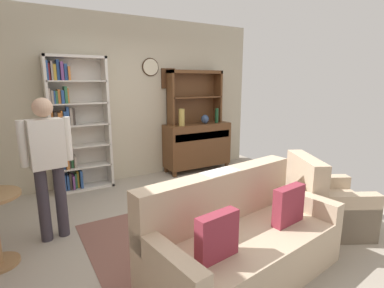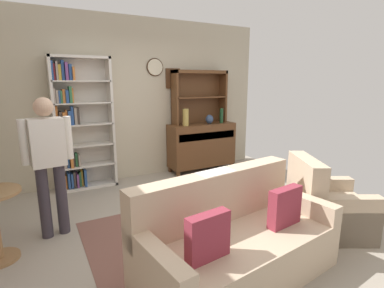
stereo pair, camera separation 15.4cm
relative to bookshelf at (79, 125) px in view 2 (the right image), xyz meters
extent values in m
cube|color=#9E9384|center=(1.00, -1.94, -1.05)|extent=(5.40, 4.60, 0.02)
cube|color=#BCB299|center=(1.00, 0.19, 0.36)|extent=(5.00, 0.06, 2.80)
cylinder|color=beige|center=(1.38, 0.14, 0.92)|extent=(0.28, 0.03, 0.28)
torus|color=#382314|center=(1.38, 0.14, 0.92)|extent=(0.31, 0.02, 0.31)
cube|color=#4C2D19|center=(1.72, 0.14, 0.73)|extent=(0.28, 0.03, 0.36)
cube|color=brown|center=(1.20, -2.24, -1.04)|extent=(2.98, 1.90, 0.01)
cube|color=silver|center=(-0.35, -0.01, 0.01)|extent=(0.04, 0.30, 2.10)
cube|color=silver|center=(0.51, -0.01, 0.01)|extent=(0.04, 0.30, 2.10)
cube|color=silver|center=(0.08, -0.01, 1.04)|extent=(0.90, 0.30, 0.04)
cube|color=silver|center=(0.08, -0.01, -1.02)|extent=(0.90, 0.30, 0.04)
cube|color=silver|center=(0.08, 0.13, 0.01)|extent=(0.90, 0.01, 2.10)
cube|color=silver|center=(0.08, -0.01, -0.66)|extent=(0.86, 0.30, 0.02)
cube|color=gold|center=(-0.31, -0.03, -0.88)|extent=(0.03, 0.18, 0.22)
cube|color=#CC7233|center=(-0.27, -0.03, -0.88)|extent=(0.04, 0.13, 0.21)
cube|color=#284C8C|center=(-0.22, -0.03, -0.87)|extent=(0.04, 0.20, 0.25)
cube|color=#284C8C|center=(-0.17, -0.03, -0.87)|extent=(0.03, 0.19, 0.23)
cube|color=#3F3833|center=(-0.13, -0.03, -0.86)|extent=(0.03, 0.18, 0.26)
cube|color=#723F7F|center=(-0.09, -0.03, -0.88)|extent=(0.03, 0.23, 0.21)
cube|color=#337247|center=(-0.05, -0.03, -0.87)|extent=(0.03, 0.12, 0.23)
cube|color=gold|center=(-0.02, -0.03, -0.86)|extent=(0.03, 0.11, 0.26)
cube|color=#284C8C|center=(0.03, -0.03, -0.85)|extent=(0.04, 0.23, 0.28)
cube|color=silver|center=(0.08, -0.01, -0.33)|extent=(0.86, 0.30, 0.02)
cube|color=#B22D33|center=(-0.30, -0.03, -0.51)|extent=(0.04, 0.18, 0.29)
cube|color=gray|center=(-0.25, -0.03, -0.54)|extent=(0.04, 0.22, 0.22)
cube|color=#284C8C|center=(-0.20, -0.03, -0.52)|extent=(0.03, 0.15, 0.26)
cube|color=#CC7233|center=(-0.16, -0.03, -0.56)|extent=(0.04, 0.23, 0.19)
cube|color=#3F3833|center=(-0.12, -0.03, -0.55)|extent=(0.02, 0.11, 0.20)
cube|color=#337247|center=(-0.08, -0.03, -0.54)|extent=(0.03, 0.11, 0.22)
cube|color=gray|center=(-0.04, -0.03, -0.56)|extent=(0.04, 0.19, 0.19)
cube|color=silver|center=(0.08, -0.01, 0.01)|extent=(0.86, 0.30, 0.02)
cube|color=#723F7F|center=(-0.31, -0.03, -0.22)|extent=(0.03, 0.22, 0.19)
cube|color=#CC7233|center=(-0.27, -0.03, -0.18)|extent=(0.02, 0.16, 0.27)
cube|color=#3F3833|center=(-0.23, -0.03, -0.20)|extent=(0.03, 0.20, 0.23)
cube|color=gold|center=(-0.19, -0.03, -0.22)|extent=(0.04, 0.16, 0.20)
cube|color=silver|center=(0.08, -0.01, 0.35)|extent=(0.86, 0.30, 0.02)
cube|color=#CC7233|center=(-0.31, -0.03, 0.17)|extent=(0.04, 0.10, 0.30)
cube|color=#3F3833|center=(-0.26, -0.03, 0.13)|extent=(0.04, 0.18, 0.21)
cube|color=#CC7233|center=(-0.21, -0.03, 0.12)|extent=(0.04, 0.22, 0.20)
cube|color=#CC7233|center=(-0.17, -0.03, 0.13)|extent=(0.03, 0.13, 0.23)
cube|color=#284C8C|center=(-0.13, -0.03, 0.13)|extent=(0.04, 0.19, 0.22)
cube|color=#284C8C|center=(-0.09, -0.03, 0.16)|extent=(0.04, 0.16, 0.28)
cube|color=gray|center=(-0.04, -0.03, 0.15)|extent=(0.04, 0.17, 0.26)
cube|color=#3F3833|center=(0.00, -0.03, 0.15)|extent=(0.04, 0.12, 0.26)
cube|color=silver|center=(0.08, -0.01, 0.68)|extent=(0.86, 0.30, 0.02)
cube|color=gray|center=(-0.31, -0.03, 0.47)|extent=(0.03, 0.21, 0.23)
cube|color=gray|center=(-0.28, -0.03, 0.45)|extent=(0.03, 0.18, 0.19)
cube|color=#284C8C|center=(-0.25, -0.03, 0.45)|extent=(0.02, 0.19, 0.19)
cube|color=#337247|center=(-0.22, -0.03, 0.45)|extent=(0.03, 0.18, 0.19)
cube|color=#CC7233|center=(-0.18, -0.03, 0.46)|extent=(0.04, 0.19, 0.21)
cube|color=#284C8C|center=(-0.14, -0.03, 0.45)|extent=(0.04, 0.23, 0.19)
cube|color=#337247|center=(-0.09, -0.03, 0.48)|extent=(0.04, 0.18, 0.25)
cube|color=#CC7233|center=(-0.06, -0.03, 0.47)|extent=(0.02, 0.14, 0.22)
cube|color=#284C8C|center=(-0.31, -0.03, 0.83)|extent=(0.03, 0.20, 0.28)
cube|color=#B22D33|center=(-0.28, -0.03, 0.81)|extent=(0.02, 0.10, 0.24)
cube|color=gray|center=(-0.25, -0.03, 0.83)|extent=(0.03, 0.16, 0.27)
cube|color=gold|center=(-0.21, -0.03, 0.81)|extent=(0.04, 0.15, 0.23)
cube|color=#284C8C|center=(-0.16, -0.03, 0.84)|extent=(0.04, 0.15, 0.29)
cube|color=#723F7F|center=(-0.12, -0.03, 0.83)|extent=(0.04, 0.23, 0.26)
cube|color=#284C8C|center=(-0.06, -0.03, 0.81)|extent=(0.04, 0.18, 0.24)
cube|color=#CC7233|center=(-0.02, -0.03, 0.79)|extent=(0.03, 0.24, 0.20)
cube|color=brown|center=(2.22, -0.08, -0.53)|extent=(1.30, 0.45, 0.82)
cube|color=brown|center=(1.62, -0.26, -0.99)|extent=(0.06, 0.06, 0.10)
cube|color=brown|center=(2.82, -0.26, -0.99)|extent=(0.06, 0.06, 0.10)
cube|color=brown|center=(1.62, 0.09, -0.99)|extent=(0.06, 0.06, 0.10)
cube|color=brown|center=(2.82, 0.09, -0.99)|extent=(0.06, 0.06, 0.10)
cube|color=#492C18|center=(2.22, -0.30, -0.32)|extent=(1.20, 0.01, 0.14)
cube|color=brown|center=(1.69, 0.00, 0.38)|extent=(0.04, 0.26, 1.00)
cube|color=brown|center=(2.75, 0.00, 0.38)|extent=(0.04, 0.26, 1.00)
cube|color=brown|center=(2.22, 0.00, 0.85)|extent=(1.10, 0.26, 0.06)
cube|color=brown|center=(2.22, 0.00, 0.38)|extent=(1.06, 0.26, 0.02)
cube|color=brown|center=(2.22, 0.12, 0.38)|extent=(1.10, 0.01, 1.00)
cylinder|color=tan|center=(1.83, -0.16, 0.04)|extent=(0.11, 0.11, 0.31)
ellipsoid|color=#33476B|center=(2.35, -0.15, -0.03)|extent=(0.15, 0.15, 0.17)
cylinder|color=#194223|center=(2.61, -0.17, 0.02)|extent=(0.07, 0.07, 0.28)
cube|color=#C6AD8E|center=(0.86, -3.05, -0.83)|extent=(1.89, 1.06, 0.42)
cube|color=#C6AD8E|center=(0.82, -2.73, -0.38)|extent=(1.81, 0.42, 0.48)
cube|color=#C6AD8E|center=(0.03, -3.15, -0.74)|extent=(0.24, 0.86, 0.60)
cube|color=#C6AD8E|center=(1.68, -2.95, -0.74)|extent=(0.24, 0.86, 0.60)
cube|color=maroon|center=(0.42, -3.23, -0.44)|extent=(0.37, 0.14, 0.36)
cube|color=maroon|center=(1.32, -3.12, -0.44)|extent=(0.37, 0.14, 0.36)
cube|color=white|center=(0.82, -2.73, -0.14)|extent=(0.38, 0.22, 0.00)
cube|color=#C6AD8E|center=(2.28, -2.89, -0.84)|extent=(1.04, 1.03, 0.40)
cube|color=#C6AD8E|center=(2.02, -2.75, -0.40)|extent=(0.52, 0.74, 0.48)
cube|color=#C6AD8E|center=(2.14, -3.16, -0.76)|extent=(0.75, 0.50, 0.55)
cube|color=#C6AD8E|center=(2.43, -2.62, -0.76)|extent=(0.75, 0.50, 0.55)
cylinder|color=#997047|center=(-1.05, -1.72, -1.02)|extent=(0.36, 0.36, 0.03)
cylinder|color=#38333D|center=(-0.61, -1.46, -0.63)|extent=(0.13, 0.13, 0.82)
cylinder|color=#38333D|center=(-0.43, -1.44, -0.63)|extent=(0.13, 0.13, 0.82)
cube|color=silver|center=(-0.52, -1.45, 0.04)|extent=(0.36, 0.24, 0.52)
sphere|color=tan|center=(-0.52, -1.45, 0.42)|extent=(0.22, 0.22, 0.20)
cylinder|color=silver|center=(-0.74, -1.48, 0.07)|extent=(0.09, 0.09, 0.48)
cylinder|color=silver|center=(-0.30, -1.42, 0.07)|extent=(0.09, 0.09, 0.48)
cube|color=brown|center=(1.12, -2.10, -0.63)|extent=(0.80, 0.50, 0.03)
cube|color=brown|center=(0.75, -2.32, -0.84)|extent=(0.05, 0.05, 0.39)
cube|color=brown|center=(1.49, -2.32, -0.84)|extent=(0.05, 0.05, 0.39)
cube|color=brown|center=(0.75, -1.88, -0.84)|extent=(0.05, 0.05, 0.39)
cube|color=brown|center=(1.49, -1.88, -0.84)|extent=(0.05, 0.05, 0.39)
cube|color=#CC7233|center=(1.17, -2.12, -0.60)|extent=(0.18, 0.13, 0.03)
cube|color=#3F3833|center=(1.15, -2.10, -0.58)|extent=(0.15, 0.14, 0.02)
cube|color=#337247|center=(1.17, -2.10, -0.56)|extent=(0.22, 0.13, 0.03)
cube|color=#CC7233|center=(1.16, -2.12, -0.53)|extent=(0.17, 0.14, 0.03)
camera|label=1|loc=(-0.76, -4.83, 0.69)|focal=27.47mm
camera|label=2|loc=(-0.62, -4.90, 0.69)|focal=27.47mm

